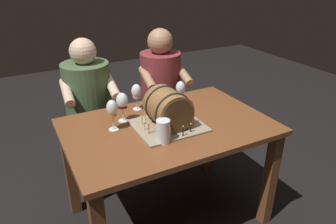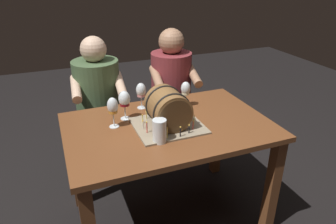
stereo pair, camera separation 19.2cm
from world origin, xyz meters
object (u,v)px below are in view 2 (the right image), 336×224
(wine_glass_red, at_px, (124,100))
(person_seated_left, at_px, (100,112))
(dining_table, at_px, (168,140))
(wine_glass_rose, at_px, (141,91))
(wine_glass_amber, at_px, (113,107))
(beer_pint, at_px, (159,132))
(person_seated_right, at_px, (171,101))
(barrel_cake, at_px, (168,110))
(wine_glass_white, at_px, (186,90))

(wine_glass_red, distance_m, person_seated_left, 0.66)
(dining_table, height_order, person_seated_left, person_seated_left)
(wine_glass_rose, bearing_deg, wine_glass_amber, -139.33)
(wine_glass_rose, distance_m, beer_pint, 0.49)
(wine_glass_amber, relative_size, person_seated_right, 0.16)
(person_seated_right, bearing_deg, barrel_cake, -113.40)
(barrel_cake, height_order, person_seated_right, person_seated_right)
(person_seated_left, bearing_deg, beer_pint, -78.13)
(wine_glass_white, xyz_separation_m, person_seated_left, (-0.54, 0.52, -0.31))
(wine_glass_white, bearing_deg, beer_pint, -130.39)
(wine_glass_white, bearing_deg, dining_table, -134.38)
(dining_table, height_order, wine_glass_amber, wine_glass_amber)
(wine_glass_red, distance_m, beer_pint, 0.38)
(dining_table, height_order, wine_glass_red, wine_glass_red)
(barrel_cake, height_order, wine_glass_white, barrel_cake)
(barrel_cake, relative_size, wine_glass_white, 2.27)
(person_seated_left, bearing_deg, wine_glass_amber, -90.74)
(person_seated_right, bearing_deg, beer_pint, -115.73)
(barrel_cake, xyz_separation_m, person_seated_left, (-0.31, 0.77, -0.30))
(wine_glass_amber, height_order, person_seated_right, person_seated_right)
(barrel_cake, xyz_separation_m, wine_glass_white, (0.23, 0.25, 0.01))
(wine_glass_rose, bearing_deg, dining_table, -74.57)
(wine_glass_rose, relative_size, person_seated_right, 0.15)
(wine_glass_red, height_order, person_seated_right, person_seated_right)
(wine_glass_red, bearing_deg, person_seated_right, 45.51)
(beer_pint, distance_m, person_seated_left, 0.98)
(dining_table, distance_m, beer_pint, 0.29)
(dining_table, height_order, wine_glass_rose, wine_glass_rose)
(barrel_cake, relative_size, person_seated_right, 0.34)
(wine_glass_rose, height_order, wine_glass_white, wine_glass_rose)
(dining_table, bearing_deg, person_seated_left, 113.31)
(beer_pint, bearing_deg, wine_glass_rose, 85.12)
(wine_glass_amber, bearing_deg, barrel_cake, -20.54)
(wine_glass_rose, bearing_deg, person_seated_right, 47.29)
(beer_pint, bearing_deg, person_seated_right, 64.27)
(beer_pint, bearing_deg, wine_glass_white, 49.61)
(wine_glass_white, height_order, wine_glass_red, wine_glass_red)
(barrel_cake, xyz_separation_m, wine_glass_red, (-0.22, 0.20, 0.02))
(wine_glass_rose, xyz_separation_m, person_seated_right, (0.40, 0.44, -0.31))
(wine_glass_white, xyz_separation_m, wine_glass_red, (-0.45, -0.04, 0.01))
(wine_glass_rose, height_order, person_seated_left, person_seated_left)
(person_seated_left, bearing_deg, barrel_cake, -68.08)
(wine_glass_white, distance_m, person_seated_left, 0.81)
(wine_glass_amber, height_order, wine_glass_white, wine_glass_amber)
(beer_pint, bearing_deg, wine_glass_amber, 126.21)
(dining_table, xyz_separation_m, wine_glass_rose, (-0.08, 0.31, 0.25))
(person_seated_left, bearing_deg, dining_table, -66.69)
(dining_table, relative_size, wine_glass_red, 6.62)
(wine_glass_white, height_order, person_seated_left, person_seated_left)
(wine_glass_rose, bearing_deg, beer_pint, -94.88)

